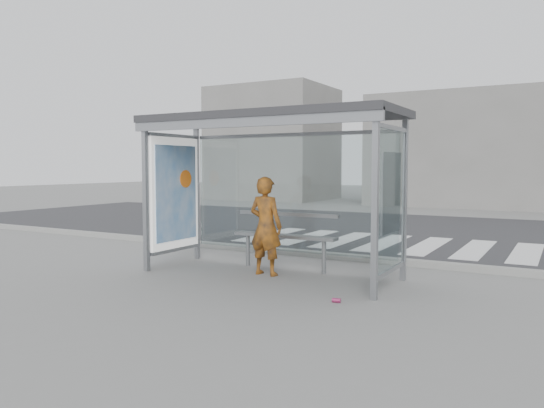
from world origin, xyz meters
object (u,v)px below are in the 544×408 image
at_px(bench, 285,236).
at_px(soda_can, 336,300).
at_px(bus_shelter, 252,154).
at_px(person, 266,226).

bearing_deg(bench, soda_can, -45.19).
xyz_separation_m(bus_shelter, soda_can, (1.99, -1.13, -1.95)).
xyz_separation_m(bus_shelter, person, (0.29, -0.05, -1.18)).
distance_m(bus_shelter, bench, 1.54).
height_order(bench, soda_can, bench).
distance_m(bus_shelter, soda_can, 3.01).
height_order(bus_shelter, soda_can, bus_shelter).
bearing_deg(soda_can, bench, 134.81).
bearing_deg(person, soda_can, 150.55).
relative_size(person, bench, 0.85).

